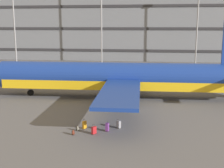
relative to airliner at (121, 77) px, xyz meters
name	(u,v)px	position (x,y,z in m)	size (l,w,h in m)	color
ground_plane	(149,98)	(4.12, 0.24, -2.96)	(600.00, 600.00, 0.00)	#5B5B60
terminal_structure	(151,28)	(4.12, 52.80, 6.45)	(136.98, 16.09, 18.82)	slate
airliner	(121,77)	(0.00, 0.00, 0.00)	(40.24, 32.44, 10.86)	navy
light_mast_far_left	(14,12)	(-33.47, 38.42, 10.83)	(1.80, 0.50, 24.14)	gray
light_mast_left	(101,9)	(-8.95, 38.42, 11.45)	(1.80, 0.50, 25.34)	gray
light_mast_center_left	(198,17)	(15.97, 38.42, 9.42)	(1.80, 0.50, 21.38)	gray
suitcase_black	(119,124)	(1.08, -12.76, -2.53)	(0.50, 0.54, 0.92)	gray
suitcase_navy	(107,127)	(0.07, -13.82, -2.51)	(0.33, 0.42, 1.07)	#72388C
suitcase_silver	(84,125)	(-2.28, -13.40, -2.53)	(0.39, 0.48, 1.01)	orange
suitcase_upright	(94,130)	(-1.07, -14.72, -2.56)	(0.48, 0.51, 0.96)	#B21E23
backpack_red	(73,133)	(-2.95, -15.20, -2.71)	(0.29, 0.40, 0.56)	#592619
backpack_teal	(78,129)	(-2.84, -14.02, -2.73)	(0.38, 0.39, 0.53)	gray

